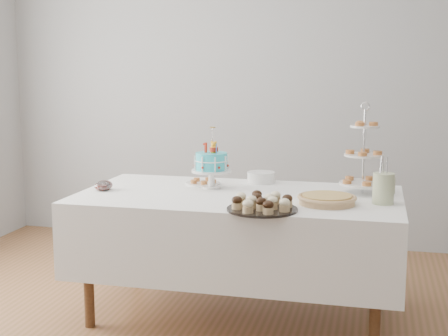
% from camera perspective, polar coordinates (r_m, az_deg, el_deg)
% --- Properties ---
extents(floor, '(5.00, 5.00, 0.00)m').
position_cam_1_polar(floor, '(3.71, 0.27, -15.05)').
color(floor, brown).
rests_on(floor, ground).
extents(walls, '(5.04, 4.04, 2.70)m').
position_cam_1_polar(walls, '(3.39, 0.28, 6.29)').
color(walls, '#9DA0A3').
rests_on(walls, floor).
extents(table, '(1.92, 1.02, 0.77)m').
position_cam_1_polar(table, '(3.80, 1.34, -5.75)').
color(table, silver).
rests_on(table, floor).
extents(birthday_cake, '(0.25, 0.25, 0.39)m').
position_cam_1_polar(birthday_cake, '(3.91, -1.15, -0.35)').
color(birthday_cake, white).
rests_on(birthday_cake, table).
extents(cupcake_tray, '(0.38, 0.38, 0.09)m').
position_cam_1_polar(cupcake_tray, '(3.31, 3.52, -3.18)').
color(cupcake_tray, black).
rests_on(cupcake_tray, table).
extents(pie, '(0.33, 0.33, 0.05)m').
position_cam_1_polar(pie, '(3.51, 9.39, -2.80)').
color(pie, tan).
rests_on(pie, table).
extents(tiered_stand, '(0.28, 0.28, 0.55)m').
position_cam_1_polar(tiered_stand, '(3.82, 12.65, 1.11)').
color(tiered_stand, silver).
rests_on(tiered_stand, table).
extents(plate_stack, '(0.18, 0.18, 0.07)m').
position_cam_1_polar(plate_stack, '(4.12, 3.42, -0.86)').
color(plate_stack, white).
rests_on(plate_stack, table).
extents(pastry_plate, '(0.22, 0.22, 0.03)m').
position_cam_1_polar(pastry_plate, '(4.06, -1.92, -1.29)').
color(pastry_plate, white).
rests_on(pastry_plate, table).
extents(jam_bowl_a, '(0.10, 0.10, 0.06)m').
position_cam_1_polar(jam_bowl_a, '(3.91, -11.08, -1.67)').
color(jam_bowl_a, silver).
rests_on(jam_bowl_a, table).
extents(jam_bowl_b, '(0.10, 0.10, 0.06)m').
position_cam_1_polar(jam_bowl_b, '(3.94, -10.89, -1.55)').
color(jam_bowl_b, silver).
rests_on(jam_bowl_b, table).
extents(utensil_pitcher, '(0.12, 0.12, 0.26)m').
position_cam_1_polar(utensil_pitcher, '(3.57, 14.37, -1.71)').
color(utensil_pitcher, beige).
rests_on(utensil_pitcher, table).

